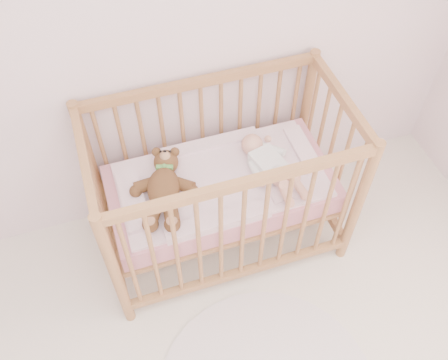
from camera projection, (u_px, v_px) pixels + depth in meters
name	position (u px, v px, depth m)	size (l,w,h in m)	color
wall_back	(108.00, 26.00, 2.23)	(4.00, 0.02, 2.70)	silver
crib	(221.00, 187.00, 2.74)	(1.36, 0.76, 1.00)	#B27B4B
mattress	(221.00, 188.00, 2.75)	(1.22, 0.62, 0.13)	pink
blanket	(221.00, 180.00, 2.69)	(1.10, 0.58, 0.06)	#F1A6BB
baby	(269.00, 162.00, 2.67)	(0.26, 0.53, 0.13)	white
teddy_bear	(164.00, 188.00, 2.55)	(0.37, 0.53, 0.15)	brown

